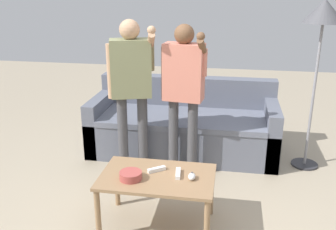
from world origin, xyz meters
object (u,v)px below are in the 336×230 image
Objects in this scene: snack_bowl at (131,175)px; player_left at (131,80)px; floor_lamp at (323,21)px; couch at (184,126)px; coffee_table at (157,182)px; game_remote_wand_far at (157,169)px; game_remote_wand_near at (178,174)px; player_center at (184,84)px; game_remote_nunchuk at (192,176)px.

snack_bowl is 0.11× the size of player_left.
player_left is (-1.78, -0.43, -0.54)m from floor_lamp.
couch is at bearing 171.91° from floor_lamp.
coffee_table is 0.10m from game_remote_wand_far.
game_remote_wand_near is (0.16, 0.03, 0.08)m from coffee_table.
game_remote_wand_far is (0.41, -0.83, -0.50)m from player_left.
player_left is at bearing 115.65° from coffee_table.
floor_lamp is at bearing 17.09° from player_center.
coffee_table is 0.28m from game_remote_nunchuk.
player_left is (-0.70, 0.91, 0.50)m from game_remote_nunchuk.
couch reaches higher than snack_bowl.
game_remote_wand_far reaches higher than coffee_table.
couch is 1.56m from game_remote_nunchuk.
player_left reaches higher than game_remote_wand_far.
couch is 1.21× the size of floor_lamp.
snack_bowl is 0.11× the size of player_center.
player_center reaches higher than couch.
floor_lamp is at bearing 42.55° from game_remote_wand_far.
player_center reaches higher than game_remote_nunchuk.
snack_bowl is 0.36m from game_remote_wand_near.
player_left reaches higher than game_remote_nunchuk.
couch is 1.02m from player_left.
player_center is (0.07, 0.93, 0.56)m from coffee_table.
floor_lamp is at bearing 44.49° from coffee_table.
snack_bowl is at bearing -76.12° from player_left.
game_remote_nunchuk is 0.63× the size of game_remote_wand_far.
player_center is at bearing 95.21° from game_remote_wand_near.
snack_bowl is 0.23m from game_remote_wand_far.
snack_bowl is 1.08× the size of game_remote_wand_near.
player_center reaches higher than game_remote_wand_far.
snack_bowl is 1.22× the size of game_remote_wand_far.
coffee_table is 5.55× the size of game_remote_wand_near.
coffee_table is 5.15× the size of snack_bowl.
player_left reaches higher than game_remote_wand_near.
game_remote_nunchuk is at bearing -78.38° from player_center.
game_remote_nunchuk is at bearing -15.91° from game_remote_wand_far.
game_remote_wand_near is at bearing -132.59° from floor_lamp.
coffee_table is 1.15m from player_left.
player_left is at bearing 124.09° from game_remote_wand_near.
player_left is 1.02× the size of player_center.
player_left is at bearing 127.54° from game_remote_nunchuk.
player_left is at bearing 116.40° from game_remote_wand_far.
coffee_table is 2.20m from floor_lamp.
floor_lamp reaches higher than game_remote_wand_far.
snack_bowl is at bearing -137.38° from floor_lamp.
floor_lamp is (1.34, -0.19, 1.23)m from couch.
player_left reaches higher than couch.
snack_bowl reaches higher than game_remote_wand_near.
snack_bowl is (-0.19, -0.09, 0.09)m from coffee_table.
game_remote_wand_near is (0.08, -0.91, -0.48)m from player_center.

